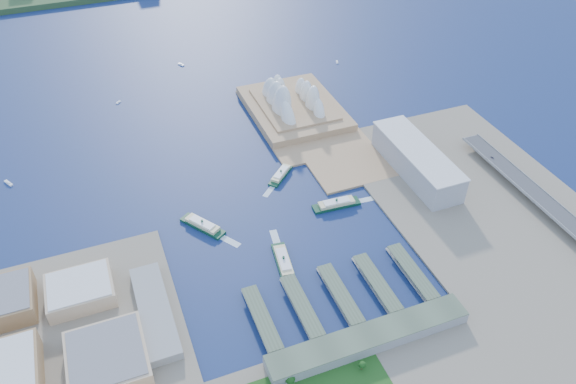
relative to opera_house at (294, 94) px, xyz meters
name	(u,v)px	position (x,y,z in m)	size (l,w,h in m)	color
ground	(299,253)	(-105.00, -280.00, -32.00)	(3000.00, 3000.00, 0.00)	#0E1943
east_land	(507,227)	(135.00, -330.00, -30.50)	(240.00, 500.00, 3.00)	gray
peninsula	(300,118)	(2.50, -20.00, -30.50)	(135.00, 220.00, 3.00)	tan
opera_house	(294,94)	(0.00, 0.00, 0.00)	(134.00, 180.00, 58.00)	white
toaster_building	(416,161)	(90.00, -200.00, -11.50)	(45.00, 155.00, 35.00)	#98989D
expressway	(556,215)	(195.00, -340.00, -23.07)	(26.00, 340.00, 11.85)	gray
west_buildings	(65,367)	(-355.00, -350.00, -15.50)	(200.00, 280.00, 27.00)	#96734B
ferry_wharves	(340,295)	(-91.00, -355.00, -27.35)	(184.00, 90.00, 9.30)	#465540
terminal_building	(369,338)	(-90.00, -415.00, -23.00)	(200.00, 28.00, 12.00)	gray
ferry_a	(202,224)	(-194.32, -200.41, -26.45)	(14.94, 58.68, 11.10)	#0E3922
ferry_b	(281,173)	(-74.61, -141.73, -27.22)	(12.86, 50.51, 9.55)	#0E3922
ferry_c	(284,260)	(-127.39, -289.49, -26.33)	(15.27, 59.97, 11.34)	#0E3922
ferry_d	(336,203)	(-33.08, -222.42, -26.42)	(15.02, 59.01, 11.16)	#0E3922
boat_a	(8,183)	(-405.30, -30.51, -30.49)	(3.92, 15.67, 3.02)	white
boat_b	(118,102)	(-244.93, 125.75, -30.84)	(3.02, 8.63, 2.33)	white
boat_c	(337,62)	(132.53, 128.26, -30.77)	(3.20, 10.96, 2.47)	white
boat_e	(181,64)	(-124.78, 217.86, -30.46)	(4.00, 12.57, 3.09)	white
car_c	(492,157)	(191.00, -223.33, -16.46)	(1.95, 4.79, 1.39)	slate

